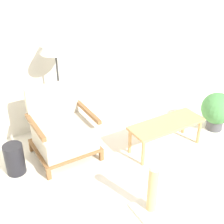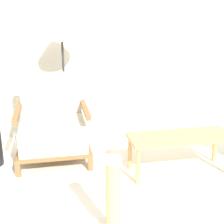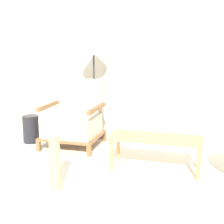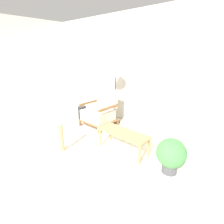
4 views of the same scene
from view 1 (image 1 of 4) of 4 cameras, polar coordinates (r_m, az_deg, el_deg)
name	(u,v)px [view 1 (image 1 of 4)]	position (r m, az deg, el deg)	size (l,w,h in m)	color
wall_back	(68,32)	(4.39, -8.11, 14.20)	(8.00, 0.06, 2.70)	silver
armchair	(63,131)	(3.98, -9.01, -3.50)	(0.75, 0.69, 0.89)	brown
floor_lamp	(55,47)	(3.98, -10.37, 11.61)	(0.38, 0.38, 1.51)	#2D2D2D
coffee_table	(166,126)	(4.11, 9.89, -2.58)	(1.01, 0.38, 0.39)	tan
vase	(15,159)	(3.91, -17.40, -8.21)	(0.23, 0.23, 0.39)	black
potted_plant	(217,110)	(4.71, 18.65, 0.40)	(0.46, 0.46, 0.57)	#4C4C51
scratching_post	(152,196)	(3.29, 7.31, -14.95)	(0.34, 0.34, 0.61)	beige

